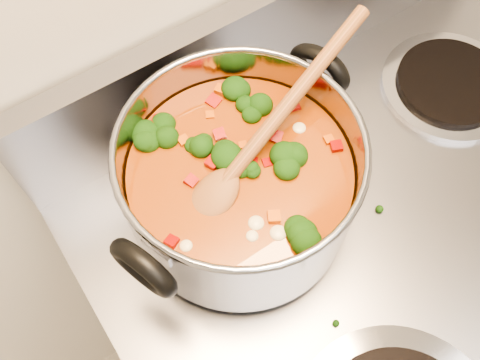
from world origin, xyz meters
The scene contains 4 objects.
electric_range centered at (0.01, 1.16, 0.47)m, with size 0.78×0.70×1.08m.
stockpot centered at (-0.16, 1.32, 1.01)m, with size 0.33×0.27×0.16m.
wooden_spoon centered at (-0.15, 1.32, 1.05)m, with size 0.29×0.11×0.11m.
cooktop_crumbs centered at (0.02, 1.32, 0.92)m, with size 0.13×0.28×0.01m.
Camera 1 is at (-0.32, 1.09, 1.54)m, focal length 40.00 mm.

